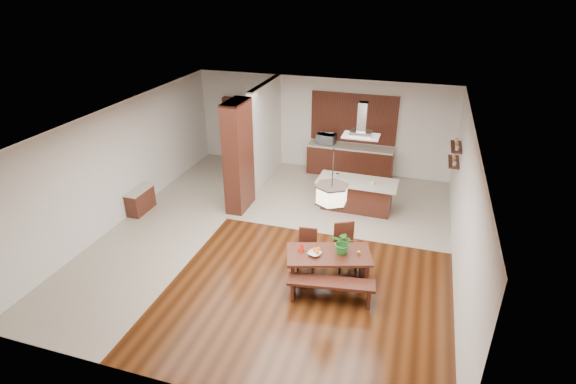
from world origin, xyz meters
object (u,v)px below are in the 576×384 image
(dining_chair_right, at_px, (346,247))
(foliage_plant, at_px, (343,243))
(dining_bench, at_px, (331,291))
(island_cup, at_px, (373,183))
(kitchen_island, at_px, (357,195))
(hallway_console, at_px, (140,201))
(dining_chair_left, at_px, (307,250))
(dining_table, at_px, (328,261))
(microwave, at_px, (326,139))
(range_hood, at_px, (362,120))
(fruit_bowl, at_px, (314,254))
(pendant_lantern, at_px, (332,182))

(dining_chair_right, xyz_separation_m, foliage_plant, (0.02, -0.51, 0.43))
(dining_bench, bearing_deg, island_cup, 86.15)
(dining_chair_right, xyz_separation_m, kitchen_island, (-0.21, 2.69, -0.06))
(foliage_plant, relative_size, kitchen_island, 0.23)
(hallway_console, relative_size, foliage_plant, 1.84)
(dining_chair_left, bearing_deg, foliage_plant, -24.07)
(dining_table, height_order, kitchen_island, kitchen_island)
(dining_table, relative_size, microwave, 3.32)
(foliage_plant, distance_m, range_hood, 3.56)
(fruit_bowl, bearing_deg, microwave, 100.65)
(dining_table, xyz_separation_m, microwave, (-1.32, 5.52, 0.60))
(dining_chair_left, height_order, pendant_lantern, pendant_lantern)
(hallway_console, xyz_separation_m, foliage_plant, (5.62, -1.42, 0.61))
(dining_table, distance_m, island_cup, 3.22)
(fruit_bowl, height_order, range_hood, range_hood)
(dining_chair_left, height_order, foliage_plant, foliage_plant)
(dining_chair_left, relative_size, pendant_lantern, 0.67)
(pendant_lantern, bearing_deg, hallway_console, 164.24)
(dining_chair_right, relative_size, kitchen_island, 0.48)
(dining_table, height_order, dining_chair_right, dining_chair_right)
(dining_bench, relative_size, foliage_plant, 3.45)
(hallway_console, relative_size, range_hood, 0.98)
(dining_bench, relative_size, dining_chair_left, 1.88)
(range_hood, bearing_deg, dining_table, -90.47)
(foliage_plant, bearing_deg, island_cup, 86.76)
(hallway_console, relative_size, microwave, 1.60)
(dining_chair_right, height_order, kitchen_island, dining_chair_right)
(dining_table, bearing_deg, microwave, 103.49)
(foliage_plant, height_order, fruit_bowl, foliage_plant)
(hallway_console, height_order, pendant_lantern, pendant_lantern)
(foliage_plant, bearing_deg, range_hood, 94.12)
(dining_chair_left, relative_size, range_hood, 0.97)
(dining_table, height_order, dining_chair_left, dining_chair_left)
(dining_chair_left, height_order, kitchen_island, dining_chair_left)
(dining_chair_right, bearing_deg, hallway_console, 142.71)
(dining_bench, height_order, dining_chair_left, dining_chair_left)
(hallway_console, xyz_separation_m, fruit_bowl, (5.10, -1.65, 0.40))
(range_hood, bearing_deg, dining_chair_left, -101.04)
(microwave, bearing_deg, dining_chair_left, -73.69)
(foliage_plant, bearing_deg, dining_chair_left, 161.91)
(island_cup, bearing_deg, dining_bench, -93.85)
(island_cup, height_order, microwave, microwave)
(range_hood, height_order, microwave, range_hood)
(hallway_console, distance_m, pendant_lantern, 5.89)
(kitchen_island, xyz_separation_m, microwave, (-1.35, 2.23, 0.67))
(fruit_bowl, bearing_deg, range_hood, 85.22)
(dining_chair_left, bearing_deg, dining_bench, -57.87)
(microwave, bearing_deg, dining_table, -68.77)
(pendant_lantern, relative_size, fruit_bowl, 5.28)
(pendant_lantern, distance_m, kitchen_island, 3.76)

